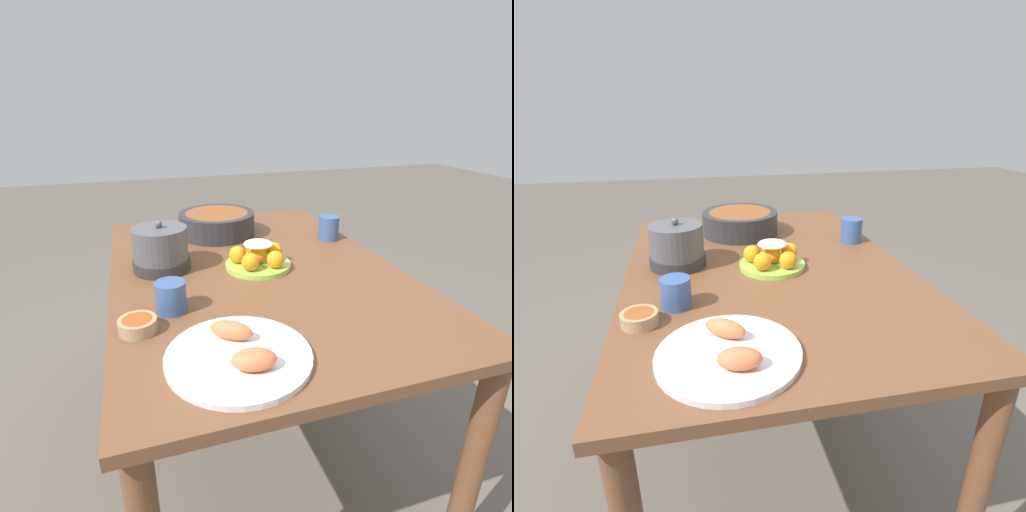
# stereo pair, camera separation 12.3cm
# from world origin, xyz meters

# --- Properties ---
(ground_plane) EXTENTS (12.00, 12.00, 0.00)m
(ground_plane) POSITION_xyz_m (0.00, 0.00, 0.00)
(ground_plane) COLOR #5B544C
(dining_table) EXTENTS (1.28, 0.89, 0.77)m
(dining_table) POSITION_xyz_m (0.00, 0.00, 0.66)
(dining_table) COLOR brown
(dining_table) RESTS_ON ground_plane
(cake_plate) EXTENTS (0.21, 0.21, 0.09)m
(cake_plate) POSITION_xyz_m (-0.00, -0.01, 0.80)
(cake_plate) COLOR #99CC4C
(cake_plate) RESTS_ON dining_table
(serving_bowl) EXTENTS (0.30, 0.30, 0.09)m
(serving_bowl) POSITION_xyz_m (0.38, 0.04, 0.81)
(serving_bowl) COLOR #2D2D33
(serving_bowl) RESTS_ON dining_table
(sauce_bowl) EXTENTS (0.09, 0.09, 0.03)m
(sauce_bowl) POSITION_xyz_m (-0.28, 0.37, 0.78)
(sauce_bowl) COLOR tan
(sauce_bowl) RESTS_ON dining_table
(seafood_platter) EXTENTS (0.31, 0.31, 0.06)m
(seafood_platter) POSITION_xyz_m (-0.46, 0.17, 0.78)
(seafood_platter) COLOR silver
(seafood_platter) RESTS_ON dining_table
(cup_near) EXTENTS (0.08, 0.08, 0.09)m
(cup_near) POSITION_xyz_m (0.19, -0.36, 0.81)
(cup_near) COLOR #38568E
(cup_near) RESTS_ON dining_table
(cup_far) EXTENTS (0.08, 0.08, 0.08)m
(cup_far) POSITION_xyz_m (-0.21, 0.29, 0.81)
(cup_far) COLOR #38568E
(cup_far) RESTS_ON dining_table
(warming_pot) EXTENTS (0.18, 0.18, 0.16)m
(warming_pot) POSITION_xyz_m (0.08, 0.28, 0.83)
(warming_pot) COLOR #2D2D2D
(warming_pot) RESTS_ON dining_table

